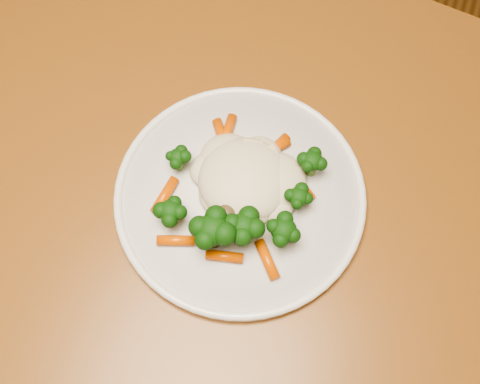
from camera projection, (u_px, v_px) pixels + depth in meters
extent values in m
cube|color=brown|center=(304.00, 282.00, 0.69)|extent=(1.41, 1.03, 0.04)
cube|color=brown|center=(106.00, 49.00, 1.27)|extent=(0.07, 0.07, 0.71)
cylinder|color=white|center=(240.00, 197.00, 0.70)|extent=(0.29, 0.29, 0.01)
ellipsoid|color=beige|center=(244.00, 175.00, 0.68)|extent=(0.13, 0.11, 0.05)
ellipsoid|color=black|center=(172.00, 215.00, 0.67)|extent=(0.04, 0.04, 0.04)
ellipsoid|color=black|center=(213.00, 234.00, 0.65)|extent=(0.06, 0.06, 0.05)
ellipsoid|color=black|center=(244.00, 231.00, 0.66)|extent=(0.05, 0.05, 0.05)
ellipsoid|color=black|center=(283.00, 234.00, 0.66)|extent=(0.05, 0.05, 0.04)
ellipsoid|color=black|center=(298.00, 200.00, 0.68)|extent=(0.04, 0.04, 0.03)
ellipsoid|color=black|center=(311.00, 165.00, 0.69)|extent=(0.04, 0.04, 0.04)
ellipsoid|color=black|center=(179.00, 161.00, 0.70)|extent=(0.03, 0.03, 0.03)
cylinder|color=#E85D05|center=(227.00, 133.00, 0.72)|extent=(0.02, 0.05, 0.01)
cylinder|color=#E85D05|center=(275.00, 148.00, 0.72)|extent=(0.03, 0.04, 0.01)
cylinder|color=#E85D05|center=(301.00, 185.00, 0.70)|extent=(0.04, 0.04, 0.01)
cylinder|color=#E85D05|center=(165.00, 196.00, 0.69)|extent=(0.02, 0.05, 0.01)
cylinder|color=#E85D05|center=(176.00, 241.00, 0.67)|extent=(0.04, 0.02, 0.01)
cylinder|color=#E85D05|center=(224.00, 256.00, 0.66)|extent=(0.04, 0.02, 0.01)
cylinder|color=#E85D05|center=(267.00, 260.00, 0.66)|extent=(0.04, 0.04, 0.01)
cylinder|color=#E85D05|center=(266.00, 182.00, 0.69)|extent=(0.01, 0.05, 0.01)
cylinder|color=#E85D05|center=(245.00, 159.00, 0.70)|extent=(0.01, 0.04, 0.01)
cylinder|color=#E85D05|center=(223.00, 138.00, 0.72)|extent=(0.04, 0.05, 0.01)
cylinder|color=#E85D05|center=(274.00, 149.00, 0.72)|extent=(0.04, 0.04, 0.01)
ellipsoid|color=brown|center=(257.00, 184.00, 0.68)|extent=(0.03, 0.03, 0.02)
ellipsoid|color=brown|center=(266.00, 195.00, 0.68)|extent=(0.02, 0.02, 0.01)
ellipsoid|color=brown|center=(228.00, 180.00, 0.68)|extent=(0.02, 0.02, 0.02)
ellipsoid|color=brown|center=(226.00, 213.00, 0.67)|extent=(0.02, 0.02, 0.01)
cube|color=beige|center=(252.00, 148.00, 0.70)|extent=(0.02, 0.02, 0.01)
cube|color=beige|center=(271.00, 153.00, 0.70)|extent=(0.02, 0.02, 0.01)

